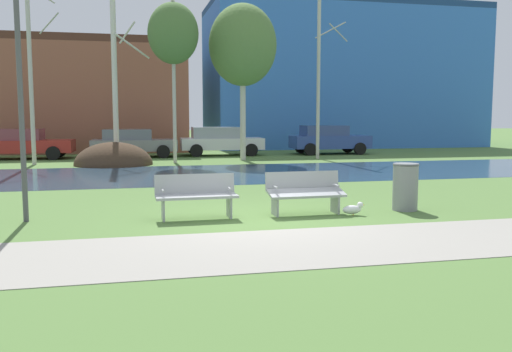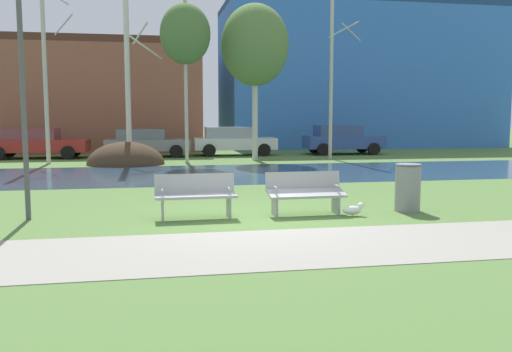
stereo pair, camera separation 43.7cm
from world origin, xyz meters
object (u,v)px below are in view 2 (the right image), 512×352
bench_right (305,192)px  trash_bin (408,187)px  parked_wagon_fourth_blue (342,139)px  bench_left (196,195)px  parked_van_nearest_red (35,143)px  parked_sedan_second_grey (146,142)px  parked_hatch_third_white (233,140)px  streetlamp (19,5)px  seagull (353,210)px

bench_right → trash_bin: (2.25, -0.04, 0.05)m
trash_bin → parked_wagon_fourth_blue: 17.62m
bench_left → trash_bin: size_ratio=1.59×
parked_van_nearest_red → parked_sedan_second_grey: bearing=0.3°
bench_left → parked_hatch_third_white: parked_hatch_third_white is taller
parked_wagon_fourth_blue → parked_van_nearest_red: bearing=-179.9°
streetlamp → parked_hatch_third_white: bearing=68.8°
trash_bin → parked_hatch_third_white: bearing=94.0°
parked_van_nearest_red → parked_hatch_third_white: size_ratio=1.11×
bench_left → bench_right: bearing=0.0°
parked_van_nearest_red → parked_hatch_third_white: 9.64m
trash_bin → parked_sedan_second_grey: size_ratio=0.24×
trash_bin → parked_sedan_second_grey: parked_sedan_second_grey is taller
parked_van_nearest_red → parked_hatch_third_white: parked_hatch_third_white is taller
bench_right → parked_van_nearest_red: 18.98m
parked_van_nearest_red → parked_wagon_fourth_blue: size_ratio=1.14×
bench_left → parked_sedan_second_grey: parked_sedan_second_grey is taller
bench_left → parked_sedan_second_grey: bearing=93.7°
bench_right → parked_hatch_third_white: bearing=86.6°
parked_van_nearest_red → parked_hatch_third_white: bearing=2.2°
trash_bin → parked_wagon_fourth_blue: bearing=74.8°
trash_bin → parked_sedan_second_grey: 17.90m
parked_hatch_third_white → trash_bin: bearing=-86.0°
trash_bin → parked_hatch_third_white: 17.39m
bench_left → parked_van_nearest_red: size_ratio=0.34×
bench_left → parked_van_nearest_red: 18.08m
parked_hatch_third_white → parked_wagon_fourth_blue: parked_wagon_fourth_blue is taller
bench_right → streetlamp: streetlamp is taller
bench_left → parked_sedan_second_grey: (-1.11, 16.95, 0.27)m
trash_bin → parked_van_nearest_red: 20.14m
streetlamp → parked_hatch_third_white: streetlamp is taller
bench_right → parked_van_nearest_red: size_ratio=0.34×
bench_right → trash_bin: 2.25m
seagull → parked_wagon_fourth_blue: 18.36m
bench_left → streetlamp: bearing=172.4°
streetlamp → bench_right: bearing=-4.5°
streetlamp → parked_wagon_fourth_blue: bearing=53.2°
parked_hatch_third_white → streetlamp: bearing=-111.2°
bench_right → bench_left: bearing=180.0°
seagull → parked_wagon_fourth_blue: bearing=71.1°
bench_right → streetlamp: size_ratio=0.26×
parked_hatch_third_white → seagull: bearing=-90.4°
parked_van_nearest_red → parked_wagon_fourth_blue: (15.46, 0.04, 0.04)m
bench_right → parked_sedan_second_grey: size_ratio=0.38×
parked_van_nearest_red → bench_left: bearing=-69.5°
seagull → parked_sedan_second_grey: bearing=103.8°
parked_wagon_fourth_blue → parked_sedan_second_grey: bearing=-180.0°
streetlamp → parked_van_nearest_red: streetlamp is taller
trash_bin → streetlamp: 8.54m
streetlamp → parked_van_nearest_red: (-3.10, 16.49, -3.34)m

